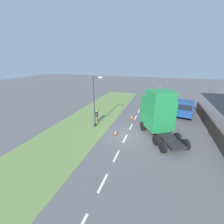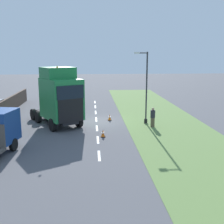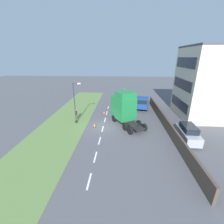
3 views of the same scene
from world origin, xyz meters
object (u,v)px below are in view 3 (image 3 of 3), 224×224
object	(u,v)px
traffic_cone_lead	(104,113)
traffic_cone_trailing	(95,125)
parked_car	(188,133)
lamp_post	(75,105)
lorry_cab	(124,107)
flatbed_truck	(142,103)
pedestrian	(76,115)

from	to	relation	value
traffic_cone_lead	traffic_cone_trailing	distance (m)	5.30
parked_car	traffic_cone_lead	xyz separation A→B (m)	(-11.12, 8.14, -0.70)
lamp_post	traffic_cone_trailing	bearing A→B (deg)	-24.10
traffic_cone_lead	traffic_cone_trailing	bearing A→B (deg)	-99.03
lorry_cab	traffic_cone_lead	distance (m)	5.29
traffic_cone_trailing	flatbed_truck	bearing A→B (deg)	46.17
parked_car	pedestrian	distance (m)	16.37
lamp_post	pedestrian	distance (m)	2.52
parked_car	traffic_cone_lead	size ratio (longest dim) A/B	7.86
flatbed_truck	lamp_post	xyz separation A→B (m)	(-10.79, -6.75, 1.54)
lamp_post	traffic_cone_trailing	world-z (taller)	lamp_post
parked_car	pedestrian	world-z (taller)	parked_car
flatbed_truck	traffic_cone_lead	distance (m)	7.58
lorry_cab	flatbed_truck	xyz separation A→B (m)	(3.51, 6.22, -1.10)
traffic_cone_lead	pedestrian	bearing A→B (deg)	-149.00
pedestrian	parked_car	bearing A→B (deg)	-19.89
lamp_post	pedestrian	xyz separation A→B (m)	(-0.43, 1.32, -2.11)
flatbed_truck	parked_car	world-z (taller)	flatbed_truck
lorry_cab	pedestrian	xyz separation A→B (m)	(-7.71, 0.79, -1.67)
parked_car	lamp_post	world-z (taller)	lamp_post
traffic_cone_trailing	lorry_cab	bearing A→B (deg)	23.71
parked_car	traffic_cone_lead	world-z (taller)	parked_car
parked_car	lamp_post	distance (m)	15.68
flatbed_truck	parked_car	distance (m)	11.77
flatbed_truck	pedestrian	xyz separation A→B (m)	(-11.21, -5.43, -0.56)
lorry_cab	parked_car	world-z (taller)	lorry_cab
lorry_cab	pedestrian	world-z (taller)	lorry_cab
pedestrian	traffic_cone_lead	xyz separation A→B (m)	(4.28, 2.57, -0.54)
lamp_post	pedestrian	size ratio (longest dim) A/B	3.71
traffic_cone_lead	lamp_post	bearing A→B (deg)	-134.70
lorry_cab	pedestrian	size ratio (longest dim) A/B	3.96
flatbed_truck	traffic_cone_trailing	distance (m)	11.28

